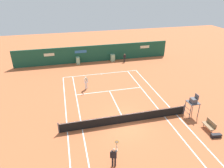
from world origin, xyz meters
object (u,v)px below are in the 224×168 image
Objects in this scene: player_bench at (210,125)px; equipment_bag at (217,135)px; player_on_baseline at (86,82)px; player_near_side at (114,155)px; umpire_chair at (193,102)px; tennis_ball_mid_court at (135,74)px; ball_kid_left_post at (125,57)px.

player_bench reaches higher than equipment_bag.
player_near_side reaches higher than player_on_baseline.
equipment_bag is 0.55× the size of player_on_baseline.
player_near_side is (-8.84, -4.11, -0.59)m from umpire_chair.
umpire_chair is 2.52m from player_bench.
equipment_bag is at bearing 107.87° from player_on_baseline.
player_bench is at bearing 91.17° from equipment_bag.
equipment_bag reaches higher than tennis_ball_mid_court.
player_on_baseline is at bearing 37.88° from ball_kid_left_post.
ball_kid_left_post is at bearing -154.82° from player_on_baseline.
player_on_baseline is at bearing 42.67° from player_bench.
umpire_chair is at bearing 36.44° from player_near_side.
umpire_chair reaches higher than tennis_ball_mid_court.
player_near_side is 27.33× the size of tennis_ball_mid_court.
player_near_side is 1.34× the size of ball_kid_left_post.
player_near_side is (-9.18, -0.81, 0.81)m from equipment_bag.
umpire_chair is 12.23m from player_on_baseline.
player_bench is 1.09m from equipment_bag.
player_on_baseline is 26.63× the size of tennis_ball_mid_court.
umpire_chair reaches higher than player_on_baseline.
player_on_baseline reaches higher than ball_kid_left_post.
umpire_chair is 16.12m from ball_kid_left_post.
player_on_baseline is (-9.19, 8.04, -0.61)m from umpire_chair.
player_bench is (0.32, -2.27, -1.05)m from umpire_chair.
ball_kid_left_post is (7.33, 7.95, -0.15)m from player_on_baseline.
ball_kid_left_post is at bearing 96.51° from equipment_bag.
player_on_baseline is (-9.51, 10.31, 0.45)m from player_bench.
tennis_ball_mid_court is (7.27, 2.69, -0.92)m from player_on_baseline.
equipment_bag is (0.34, -3.30, -1.40)m from umpire_chair.
equipment_bag is 9.25m from player_near_side.
player_near_side is at bearing 69.51° from player_on_baseline.
player_near_side is (-9.16, -1.84, 0.46)m from player_bench.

